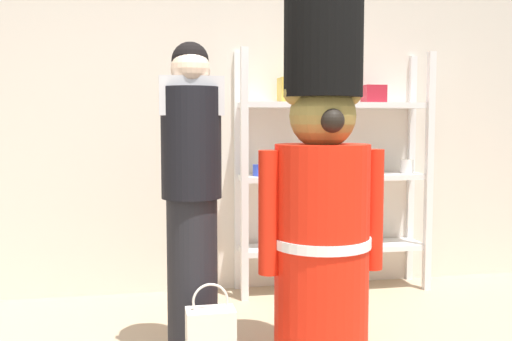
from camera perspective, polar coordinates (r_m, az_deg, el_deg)
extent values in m
cube|color=silver|center=(4.31, -5.90, 5.43)|extent=(6.40, 0.12, 2.60)
cube|color=white|center=(4.00, -1.14, -0.52)|extent=(0.05, 0.05, 1.76)
cube|color=white|center=(4.45, 16.66, -0.18)|extent=(0.05, 0.05, 1.76)
cube|color=white|center=(4.30, -1.83, -0.16)|extent=(0.05, 0.05, 1.76)
cube|color=white|center=(4.72, 14.97, 0.12)|extent=(0.05, 0.05, 1.76)
cube|color=white|center=(4.40, 7.50, -7.50)|extent=(1.38, 0.30, 0.04)
cube|color=white|center=(4.32, 7.57, -0.64)|extent=(1.38, 0.30, 0.04)
cube|color=white|center=(4.30, 7.65, 6.38)|extent=(1.38, 0.30, 0.04)
cylinder|color=blue|center=(4.13, 0.17, 0.02)|extent=(0.07, 0.07, 0.08)
cylinder|color=navy|center=(4.24, 3.05, 0.13)|extent=(0.09, 0.09, 0.08)
cylinder|color=yellow|center=(4.24, 6.27, 0.25)|extent=(0.08, 0.08, 0.10)
cylinder|color=red|center=(4.33, 9.15, 0.31)|extent=(0.10, 0.10, 0.10)
cylinder|color=black|center=(4.44, 11.77, 0.27)|extent=(0.09, 0.09, 0.09)
cylinder|color=white|center=(4.51, 14.63, 0.39)|extent=(0.10, 0.10, 0.10)
cylinder|color=navy|center=(4.31, 3.03, -6.34)|extent=(0.08, 0.08, 0.16)
cylinder|color=#596B33|center=(4.49, 11.72, -5.76)|extent=(0.07, 0.07, 0.20)
cube|color=gold|center=(4.22, 3.63, 7.91)|extent=(0.20, 0.16, 0.18)
cube|color=#B21E2D|center=(4.42, 11.52, 7.39)|extent=(0.16, 0.13, 0.13)
cylinder|color=red|center=(3.02, 6.46, -8.24)|extent=(0.48, 0.48, 1.14)
cylinder|color=white|center=(3.01, 6.47, -6.93)|extent=(0.50, 0.50, 0.05)
sphere|color=olive|center=(2.95, 6.59, 5.38)|extent=(0.34, 0.34, 0.34)
sphere|color=olive|center=(2.91, 3.89, 7.57)|extent=(0.12, 0.12, 0.12)
sphere|color=olive|center=(3.00, 9.24, 7.44)|extent=(0.12, 0.12, 0.12)
cylinder|color=black|center=(2.97, 6.65, 11.88)|extent=(0.40, 0.40, 0.49)
cylinder|color=red|center=(2.91, 1.31, -4.16)|extent=(0.11, 0.11, 0.63)
cylinder|color=red|center=(3.07, 11.41, -3.77)|extent=(0.11, 0.11, 0.63)
sphere|color=black|center=(2.80, 7.52, 4.89)|extent=(0.12, 0.12, 0.12)
cylinder|color=black|center=(3.13, -6.27, -10.45)|extent=(0.27, 0.27, 0.85)
cylinder|color=black|center=(3.03, -6.39, 2.72)|extent=(0.31, 0.31, 0.57)
sphere|color=beige|center=(3.04, -6.46, 9.88)|extent=(0.20, 0.20, 0.20)
cube|color=silver|center=(2.96, -6.34, 7.34)|extent=(0.33, 0.04, 0.20)
sphere|color=black|center=(3.06, -6.49, 10.70)|extent=(0.19, 0.19, 0.19)
torus|color=silver|center=(2.86, -4.51, -12.70)|extent=(0.18, 0.01, 0.18)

